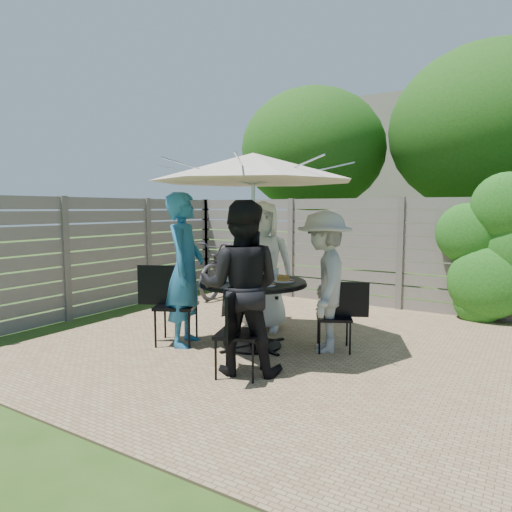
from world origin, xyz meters
The scene contains 23 objects.
backyard_envelope centered at (0.09, 10.29, 2.61)m, with size 60.00×60.00×5.00m.
patio_table centered at (-0.95, 0.00, 0.57)m, with size 1.64×1.64×0.82m.
umbrella centered at (-0.95, 0.00, 2.14)m, with size 3.13×3.13×2.31m.
chair_back centered at (-1.33, 0.88, 0.29)m, with size 0.61×0.73×0.95m.
person_back centered at (-1.28, 0.76, 0.89)m, with size 0.87×0.56×1.77m, color white.
chair_left centered at (-1.83, -0.39, 0.30)m, with size 0.75×0.63×0.98m.
person_left centered at (-1.71, -0.33, 0.93)m, with size 0.68×0.45×1.86m, color teal.
chair_front centered at (-0.56, -0.89, 0.27)m, with size 0.54×0.68×0.89m.
person_front centered at (-0.62, -0.76, 0.88)m, with size 0.85×0.66×1.75m, color black.
chair_right centered at (-0.06, 0.38, 0.25)m, with size 0.63×0.53×0.83m.
person_right centered at (-0.19, 0.33, 0.82)m, with size 1.06×0.61×1.65m, color #A0A19C.
plate_back centered at (-1.09, 0.33, 0.84)m, with size 0.26×0.26×0.06m.
plate_left centered at (-1.28, -0.15, 0.84)m, with size 0.26×0.26×0.06m.
plate_front centered at (-0.80, -0.33, 0.84)m, with size 0.26×0.26×0.06m.
plate_right centered at (-0.62, 0.14, 0.84)m, with size 0.26×0.26×0.06m.
plate_extra centered at (-0.66, -0.20, 0.84)m, with size 0.24×0.24×0.06m.
glass_back centered at (-1.15, 0.19, 0.89)m, with size 0.07×0.07×0.14m, color silver.
glass_left centered at (-1.14, -0.20, 0.89)m, with size 0.07×0.07×0.14m, color silver.
glass_front centered at (-0.75, -0.20, 0.89)m, with size 0.07×0.07×0.14m, color silver.
glass_right centered at (-0.75, 0.20, 0.89)m, with size 0.07×0.07×0.14m, color silver.
syrup_jug centered at (-1.02, 0.02, 0.90)m, with size 0.09×0.09×0.16m, color #59280C.
coffee_cup centered at (-0.94, 0.24, 0.88)m, with size 0.08×0.08×0.12m, color #C6B293.
bicycle centered at (-3.13, 2.60, 0.53)m, with size 0.70×2.00×1.05m, color #333338.
Camera 1 is at (1.89, -4.52, 1.67)m, focal length 32.00 mm.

